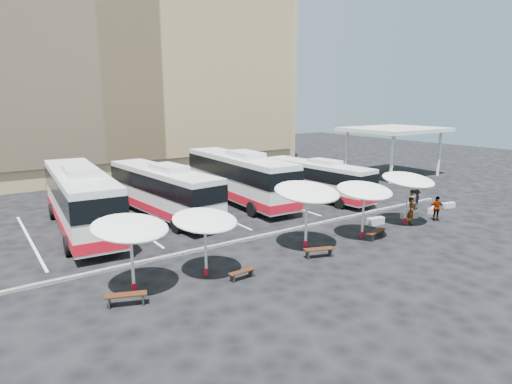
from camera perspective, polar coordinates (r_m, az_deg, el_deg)
ground at (r=25.93m, az=1.96°, el=-6.19°), size 120.00×120.00×0.00m
sandstone_building at (r=53.81m, az=-19.50°, el=16.34°), size 42.00×18.25×29.60m
service_canopy at (r=48.90m, az=17.96°, el=7.79°), size 10.00×8.00×5.20m
curb_divider at (r=26.29m, az=1.31°, el=-5.76°), size 34.00×0.25×0.15m
bay_lines at (r=32.43m, az=-6.50°, el=-2.45°), size 24.15×12.00×0.01m
bus_0 at (r=29.08m, az=-22.39°, el=-0.65°), size 3.87×13.58×4.25m
bus_1 at (r=30.88m, az=-12.34°, el=0.32°), size 3.71×12.29×3.84m
bus_2 at (r=34.45m, az=-2.35°, el=2.17°), size 3.58×13.47×4.24m
bus_3 at (r=36.03m, az=8.02°, el=1.82°), size 3.19×10.86×3.40m
sunshade_0 at (r=18.89m, az=-16.44°, el=-4.64°), size 4.24×4.26×3.40m
sunshade_1 at (r=20.00m, az=-6.82°, el=-3.81°), size 3.52×3.55×3.19m
sunshade_2 at (r=23.63m, az=6.81°, el=-0.02°), size 3.69×3.74×3.79m
sunshade_3 at (r=26.08m, az=14.25°, el=0.17°), size 3.89×3.92×3.43m
sunshade_4 at (r=29.89m, az=19.62°, el=1.51°), size 3.38×3.43×3.53m
wood_bench_0 at (r=18.58m, az=-16.94°, el=-13.22°), size 1.70×1.01×0.51m
wood_bench_1 at (r=20.24m, az=-1.91°, el=-10.73°), size 1.34×0.43×0.41m
wood_bench_2 at (r=23.05m, az=8.40°, el=-7.73°), size 1.68×0.96×0.50m
wood_bench_3 at (r=26.67m, az=15.67°, el=-5.24°), size 1.73×0.81×0.51m
conc_bench_0 at (r=29.70m, az=15.65°, el=-3.76°), size 1.30×0.57×0.47m
conc_bench_1 at (r=32.00m, az=19.78°, el=-2.90°), size 1.31×0.79×0.47m
conc_bench_2 at (r=34.08m, az=22.45°, el=-2.25°), size 1.15×0.68×0.41m
conc_bench_3 at (r=36.15m, az=24.27°, el=-1.62°), size 1.14×0.58×0.41m
passenger_0 at (r=30.11m, az=19.96°, el=-2.42°), size 0.83×0.72×1.91m
passenger_1 at (r=33.17m, az=20.03°, el=-1.19°), size 1.01×0.86×1.82m
passenger_2 at (r=31.93m, az=22.92°, el=-2.02°), size 1.09×0.85×1.72m
passenger_3 at (r=34.67m, az=20.57°, el=-0.91°), size 1.14×0.94×1.53m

